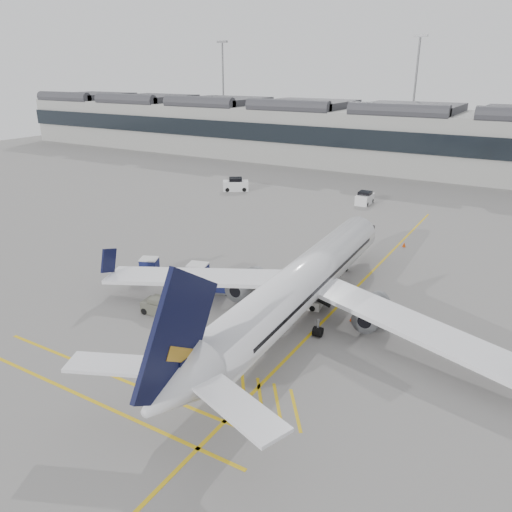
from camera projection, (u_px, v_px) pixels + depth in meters
The scene contains 17 objects.
ground at pixel (192, 311), 41.11m from camera, with size 220.00×220.00×0.00m, color gray.
terminal at pixel (418, 138), 96.82m from camera, with size 200.00×20.45×12.40m.
light_masts at pixel (431, 90), 106.00m from camera, with size 113.00×0.60×25.45m.
apron_markings at pixel (350, 293), 44.37m from camera, with size 0.25×60.00×0.01m, color gold.
airliner_main at pixel (299, 286), 38.76m from camera, with size 34.36×37.58×9.99m.
belt_loader at pixel (296, 297), 42.23m from camera, with size 5.21×2.26×2.08m.
baggage_cart_a at pixel (220, 282), 44.26m from camera, with size 2.26×2.06×1.95m.
baggage_cart_b at pixel (198, 273), 45.96m from camera, with size 2.26×2.03×2.00m.
baggage_cart_c at pixel (265, 282), 44.57m from camera, with size 1.96×1.78×1.71m.
baggage_cart_d at pixel (149, 267), 47.76m from camera, with size 2.18×2.02×1.84m.
ramp_agent_a at pixel (312, 290), 42.90m from camera, with size 0.65×0.42×1.77m, color #F8510D.
ramp_agent_b at pixel (293, 298), 41.47m from camera, with size 0.84×0.65×1.72m, color #FF5B0D.
pushback_tug at pixel (158, 306), 40.63m from camera, with size 2.61×1.76×1.39m.
safety_cone_nose at pixel (404, 245), 55.90m from camera, with size 0.39×0.39×0.55m, color #F24C0A.
safety_cone_engine at pixel (352, 318), 39.49m from camera, with size 0.38×0.38×0.53m, color #F24C0A.
service_van_left at pixel (236, 185), 81.53m from camera, with size 4.56×3.98×2.11m.
service_van_mid at pixel (365, 198), 73.48m from camera, with size 1.89×3.67×1.87m.
Camera 1 is at (23.36, -28.99, 18.78)m, focal length 35.00 mm.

